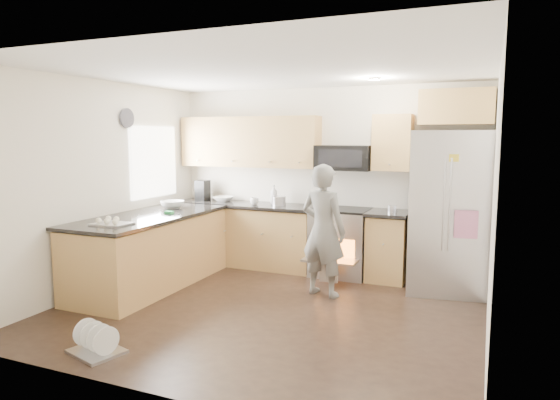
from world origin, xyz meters
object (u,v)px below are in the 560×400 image
at_px(person, 323,230).
at_px(dish_rack, 96,345).
at_px(stove_range, 341,227).
at_px(refrigerator, 449,212).

distance_m(person, dish_rack, 2.80).
xyz_separation_m(stove_range, dish_rack, (-1.29, -3.30, -0.60)).
bearing_deg(dish_rack, person, 60.11).
distance_m(stove_range, dish_rack, 3.59).
xyz_separation_m(stove_range, refrigerator, (1.42, -0.20, 0.31)).
distance_m(stove_range, refrigerator, 1.47).
xyz_separation_m(stove_range, person, (0.05, -0.96, 0.12)).
bearing_deg(stove_range, refrigerator, -7.95).
height_order(stove_range, person, stove_range).
distance_m(stove_range, person, 0.96).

